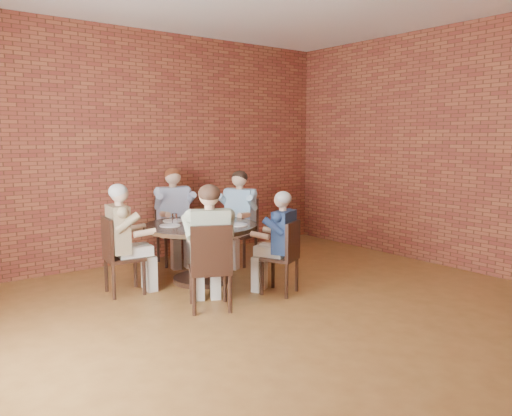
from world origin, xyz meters
TOP-DOWN VIEW (x-y plane):
  - floor at (0.00, 0.00)m, footprint 7.00×7.00m
  - wall_back at (0.00, 3.50)m, footprint 7.00×0.00m
  - wall_right at (3.25, 0.00)m, footprint 0.00×7.00m
  - dining_table at (0.03, 2.00)m, footprint 1.45×1.45m
  - chair_a at (1.03, 2.50)m, footprint 0.59×0.59m
  - diner_a at (0.95, 2.46)m, footprint 0.85×0.79m
  - chair_b at (0.23, 3.14)m, footprint 0.53×0.53m
  - diner_b at (0.22, 3.04)m, footprint 0.68×0.79m
  - chair_c at (-1.04, 2.14)m, footprint 0.47×0.47m
  - diner_c at (-0.95, 2.13)m, footprint 0.70×0.59m
  - chair_d at (-0.47, 0.98)m, footprint 0.59×0.59m
  - diner_d at (-0.44, 1.06)m, footprint 0.78×0.84m
  - chair_e at (0.54, 0.94)m, footprint 0.50×0.50m
  - diner_e at (0.51, 1.01)m, footprint 0.66×0.71m
  - plate_a at (0.38, 2.14)m, footprint 0.26×0.26m
  - plate_b at (-0.14, 2.42)m, footprint 0.26×0.26m
  - plate_c at (-0.34, 2.12)m, footprint 0.26×0.26m
  - plate_d at (0.35, 1.65)m, footprint 0.26×0.26m
  - glass_a at (0.29, 2.09)m, footprint 0.07×0.07m
  - glass_b at (0.24, 2.20)m, footprint 0.07×0.07m
  - glass_c at (-0.23, 2.22)m, footprint 0.07×0.07m
  - glass_d at (-0.09, 2.03)m, footprint 0.07×0.07m
  - glass_e at (-0.23, 1.90)m, footprint 0.07×0.07m
  - glass_f at (-0.11, 1.69)m, footprint 0.07×0.07m
  - glass_g at (0.03, 1.77)m, footprint 0.07×0.07m
  - glass_h at (0.31, 1.77)m, footprint 0.07×0.07m
  - smartphone at (0.42, 1.81)m, footprint 0.09×0.14m

SIDE VIEW (x-z plane):
  - floor at x=0.00m, z-range 0.00..0.00m
  - chair_e at x=0.54m, z-range 0.04..0.92m
  - chair_c at x=-1.04m, z-range 0.04..0.97m
  - chair_d at x=-0.47m, z-range 0.04..0.99m
  - chair_a at x=1.03m, z-range 0.04..0.99m
  - chair_b at x=0.23m, z-range 0.04..1.01m
  - dining_table at x=0.03m, z-range 0.15..0.90m
  - diner_e at x=0.51m, z-range 0.00..1.22m
  - diner_c at x=-0.95m, z-range 0.00..1.31m
  - diner_d at x=-0.44m, z-range 0.00..1.36m
  - diner_a at x=0.95m, z-range 0.00..1.37m
  - diner_b at x=0.22m, z-range 0.00..1.40m
  - smartphone at x=0.42m, z-range 0.75..0.76m
  - plate_a at x=0.38m, z-range 0.75..0.76m
  - plate_b at x=-0.14m, z-range 0.75..0.76m
  - plate_c at x=-0.34m, z-range 0.75..0.76m
  - plate_d at x=0.35m, z-range 0.75..0.76m
  - glass_a at x=0.29m, z-range 0.75..0.89m
  - glass_b at x=0.24m, z-range 0.75..0.89m
  - glass_c at x=-0.23m, z-range 0.75..0.89m
  - glass_d at x=-0.09m, z-range 0.75..0.89m
  - glass_e at x=-0.23m, z-range 0.75..0.89m
  - glass_f at x=-0.11m, z-range 0.75..0.89m
  - glass_g at x=0.03m, z-range 0.75..0.89m
  - glass_h at x=0.31m, z-range 0.75..0.89m
  - wall_back at x=0.00m, z-range -1.80..5.20m
  - wall_right at x=3.25m, z-range -1.80..5.20m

